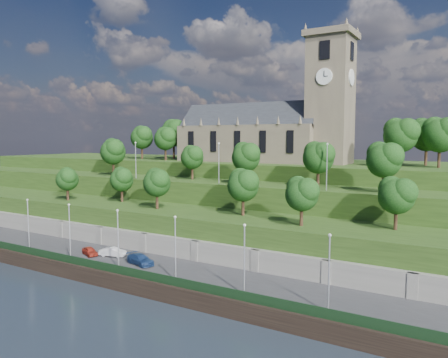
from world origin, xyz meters
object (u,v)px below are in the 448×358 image
Objects in this scene: church at (270,127)px; car_middle at (113,252)px; car_right at (140,259)px; car_left at (90,251)px.

car_middle is at bearing -101.57° from church.
car_middle is at bearing 95.84° from car_right.
church is 46.79m from car_left.
car_left is at bearing -105.97° from church.
church is at bearing 6.53° from car_left.
church is 7.67× the size of car_right.
car_left is 10.16m from car_right.
car_middle reaches higher than car_left.
car_right is (-1.51, -40.43, -19.79)m from church.
church reaches higher than car_middle.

